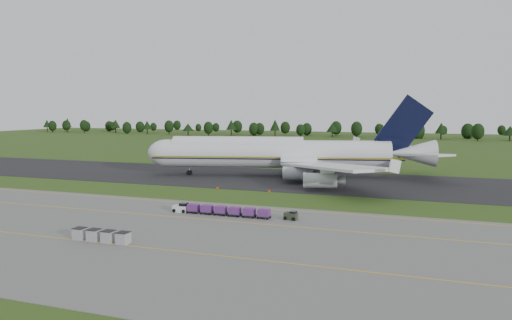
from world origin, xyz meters
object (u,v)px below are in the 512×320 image
at_px(baggage_train, 219,210).
at_px(utility_cart, 291,216).
at_px(aircraft, 281,153).
at_px(edge_markers, 243,190).
at_px(uld_row, 101,236).

height_order(baggage_train, utility_cart, baggage_train).
xyz_separation_m(aircraft, edge_markers, (-0.84, -26.54, -6.04)).
xyz_separation_m(aircraft, uld_row, (-3.61, -73.07, -5.43)).
bearing_deg(uld_row, aircraft, 87.17).
bearing_deg(aircraft, baggage_train, -84.91).
bearing_deg(utility_cart, aircraft, 108.74).
distance_m(utility_cart, edge_markers, 30.44).
xyz_separation_m(aircraft, utility_cart, (17.29, -50.99, -5.68)).
height_order(aircraft, baggage_train, aircraft).
relative_size(aircraft, baggage_train, 4.36).
distance_m(aircraft, edge_markers, 27.23).
relative_size(uld_row, edge_markers, 0.68).
bearing_deg(aircraft, uld_row, -92.83).
bearing_deg(utility_cart, uld_row, -133.42).
height_order(baggage_train, uld_row, uld_row).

